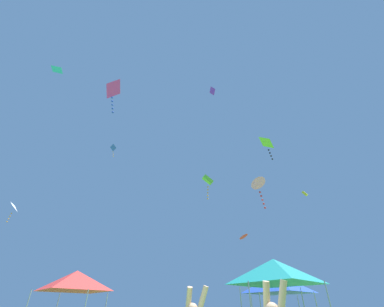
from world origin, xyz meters
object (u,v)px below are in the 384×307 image
at_px(kite_lime_diamond, 267,143).
at_px(kite_white_diamond, 14,208).
at_px(kite_red_delta, 243,236).
at_px(canopy_tent_red, 75,281).
at_px(canopy_tent_blue, 278,283).
at_px(canopy_tent_teal, 275,271).
at_px(kite_yellow_box, 305,194).
at_px(kite_magenta_diamond, 113,91).
at_px(kite_blue_diamond, 113,148).
at_px(kite_cyan_diamond, 57,69).
at_px(kite_purple_diamond, 213,91).
at_px(kite_pink_delta, 258,184).
at_px(kite_lime_box, 208,181).

relative_size(kite_lime_diamond, kite_white_diamond, 2.54).
height_order(kite_lime_diamond, kite_red_delta, kite_lime_diamond).
xyz_separation_m(canopy_tent_red, kite_red_delta, (12.48, 14.64, 6.14)).
xyz_separation_m(canopy_tent_blue, kite_red_delta, (0.16, 13.19, 6.21)).
xyz_separation_m(canopy_tent_teal, kite_yellow_box, (11.02, 20.16, 12.59)).
bearing_deg(kite_magenta_diamond, kite_blue_diamond, 110.79).
height_order(kite_cyan_diamond, kite_blue_diamond, kite_cyan_diamond).
relative_size(kite_purple_diamond, kite_blue_diamond, 0.50).
bearing_deg(kite_cyan_diamond, kite_blue_diamond, 72.96).
height_order(kite_cyan_diamond, kite_red_delta, kite_cyan_diamond).
relative_size(kite_pink_delta, kite_magenta_diamond, 0.97).
distance_m(canopy_tent_red, kite_red_delta, 20.19).
height_order(kite_cyan_diamond, kite_lime_box, kite_cyan_diamond).
bearing_deg(canopy_tent_teal, kite_pink_delta, 78.36).
xyz_separation_m(canopy_tent_red, kite_blue_diamond, (-5.32, 13.90, 18.93)).
bearing_deg(kite_cyan_diamond, kite_white_diamond, -41.48).
bearing_deg(canopy_tent_blue, kite_yellow_box, 58.35).
relative_size(kite_pink_delta, kite_yellow_box, 3.03).
distance_m(kite_purple_diamond, kite_pink_delta, 17.50).
bearing_deg(canopy_tent_red, kite_purple_diamond, 39.25).
relative_size(kite_cyan_diamond, kite_blue_diamond, 1.00).
bearing_deg(kite_blue_diamond, canopy_tent_teal, -44.85).
height_order(canopy_tent_blue, kite_lime_box, kite_lime_box).
distance_m(canopy_tent_teal, kite_red_delta, 18.28).
bearing_deg(kite_cyan_diamond, kite_red_delta, 30.01).
distance_m(kite_magenta_diamond, kite_red_delta, 22.18).
bearing_deg(kite_cyan_diamond, kite_magenta_diamond, -29.71).
height_order(canopy_tent_blue, kite_cyan_diamond, kite_cyan_diamond).
relative_size(kite_lime_box, kite_magenta_diamond, 1.24).
distance_m(kite_lime_box, kite_red_delta, 8.13).
height_order(kite_lime_diamond, kite_magenta_diamond, kite_lime_diamond).
bearing_deg(canopy_tent_teal, kite_yellow_box, 61.34).
relative_size(canopy_tent_teal, kite_yellow_box, 4.62).
height_order(kite_lime_box, kite_magenta_diamond, kite_lime_box).
distance_m(kite_white_diamond, kite_red_delta, 23.53).
bearing_deg(kite_lime_diamond, canopy_tent_teal, -111.25).
relative_size(canopy_tent_red, kite_pink_delta, 1.47).
bearing_deg(kite_lime_box, kite_white_diamond, -127.85).
distance_m(kite_white_diamond, kite_blue_diamond, 22.10).
height_order(kite_pink_delta, kite_yellow_box, kite_yellow_box).
height_order(canopy_tent_teal, kite_red_delta, kite_red_delta).
bearing_deg(kite_purple_diamond, kite_magenta_diamond, -126.03).
relative_size(kite_lime_diamond, kite_lime_box, 1.00).
bearing_deg(canopy_tent_red, canopy_tent_teal, -12.92).
bearing_deg(kite_white_diamond, kite_magenta_diamond, -14.56).
bearing_deg(kite_yellow_box, kite_red_delta, -163.28).
bearing_deg(kite_cyan_diamond, kite_pink_delta, -0.32).
distance_m(canopy_tent_blue, kite_blue_diamond, 28.76).
relative_size(kite_red_delta, kite_yellow_box, 1.73).
bearing_deg(kite_red_delta, kite_lime_diamond, -64.44).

